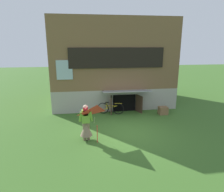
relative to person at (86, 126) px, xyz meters
The scene contains 6 objects.
ground_plane 2.13m from the person, 17.88° to the left, with size 60.00×60.00×0.00m, color #386023.
log_house 6.89m from the person, 72.94° to the left, with size 7.77×6.40×5.62m.
person is the anchor object (origin of this frame).
kite 0.95m from the person, 50.61° to the right, with size 1.13×1.11×1.61m.
bicycle_yellow 3.56m from the person, 65.01° to the left, with size 1.53×0.48×0.72m.
wooden_crate 5.33m from the person, 30.78° to the left, with size 0.51×0.43×0.45m, color brown.
Camera 1 is at (-1.96, -8.69, 4.03)m, focal length 32.27 mm.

